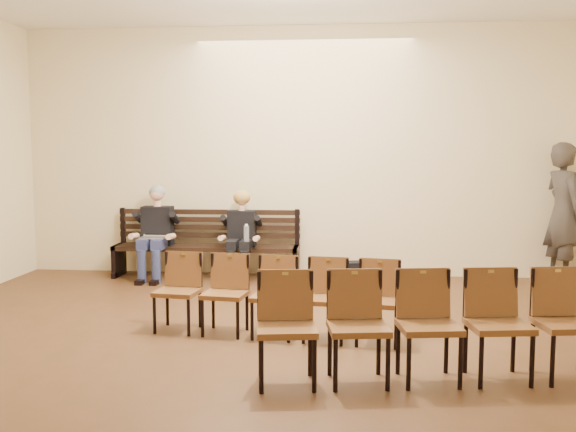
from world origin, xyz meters
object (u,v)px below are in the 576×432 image
object	(u,v)px
bag	(355,271)
laptop	(153,239)
chair_row_back	(429,327)
bench	(206,261)
seated_man	(156,234)
water_bottle	(246,241)
passerby	(564,202)
seated_woman	(241,240)
chair_row_front	(274,297)

from	to	relation	value
bag	laptop	bearing A→B (deg)	-174.66
laptop	chair_row_back	distance (m)	4.84
bench	laptop	size ratio (longest dim) A/B	7.60
bench	seated_man	xyz separation A→B (m)	(-0.68, -0.12, 0.39)
laptop	water_bottle	distance (m)	1.31
seated_man	bag	distance (m)	2.80
bag	chair_row_back	size ratio (longest dim) A/B	0.13
bench	passerby	distance (m)	4.92
water_bottle	laptop	bearing A→B (deg)	175.56
laptop	bag	xyz separation A→B (m)	(2.75, 0.26, -0.45)
seated_woman	water_bottle	bearing A→B (deg)	-64.40
bag	chair_row_back	distance (m)	3.88
seated_man	water_bottle	bearing A→B (deg)	-10.37
seated_man	seated_woman	world-z (taller)	seated_man
bag	chair_row_back	xyz separation A→B (m)	(0.51, -3.84, 0.30)
bench	bag	distance (m)	2.07
seated_man	bag	world-z (taller)	seated_man
passerby	chair_row_back	xyz separation A→B (m)	(-2.27, -3.94, -0.65)
seated_man	chair_row_front	distance (m)	3.29
water_bottle	chair_row_back	world-z (taller)	chair_row_back
bag	passerby	bearing A→B (deg)	2.10
chair_row_back	seated_man	bearing A→B (deg)	122.97
seated_man	bag	size ratio (longest dim) A/B	3.63
passerby	water_bottle	bearing A→B (deg)	79.82
seated_woman	water_bottle	xyz separation A→B (m)	(0.11, -0.24, 0.02)
laptop	chair_row_back	xyz separation A→B (m)	(3.25, -3.58, -0.14)
seated_woman	laptop	size ratio (longest dim) A/B	3.19
chair_row_front	chair_row_back	distance (m)	1.70
passerby	chair_row_front	bearing A→B (deg)	112.23
laptop	water_bottle	size ratio (longest dim) A/B	1.44
bench	chair_row_back	distance (m)	4.63
water_bottle	chair_row_front	world-z (taller)	chair_row_front
passerby	chair_row_front	distance (m)	4.64
laptop	passerby	bearing A→B (deg)	-1.33
seated_woman	bag	distance (m)	1.62
bag	chair_row_front	xyz separation A→B (m)	(-0.81, -2.76, 0.26)
laptop	passerby	distance (m)	5.55
seated_man	bag	xyz separation A→B (m)	(2.75, 0.12, -0.49)
seated_man	water_bottle	xyz separation A→B (m)	(1.31, -0.24, -0.05)
laptop	seated_woman	bearing A→B (deg)	1.59
passerby	chair_row_back	size ratio (longest dim) A/B	0.82
laptop	chair_row_front	world-z (taller)	chair_row_front
chair_row_back	chair_row_front	bearing A→B (deg)	132.48
chair_row_back	laptop	bearing A→B (deg)	124.00
water_bottle	chair_row_front	size ratio (longest dim) A/B	0.10
passerby	chair_row_back	bearing A→B (deg)	133.69
water_bottle	seated_woman	bearing A→B (deg)	115.60
laptop	passerby	size ratio (longest dim) A/B	0.16
seated_man	passerby	size ratio (longest dim) A/B	0.57
seated_man	chair_row_back	xyz separation A→B (m)	(3.26, -3.72, -0.19)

